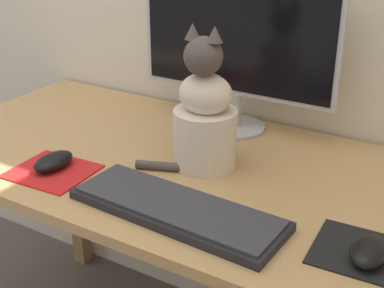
{
  "coord_description": "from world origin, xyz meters",
  "views": [
    {
      "loc": [
        0.59,
        -0.97,
        1.3
      ],
      "look_at": [
        0.07,
        -0.1,
        0.83
      ],
      "focal_mm": 50.0,
      "sensor_mm": 36.0,
      "label": 1
    }
  ],
  "objects_px": {
    "keyboard": "(177,209)",
    "cat": "(204,116)",
    "monitor": "(236,43)",
    "computer_mouse_right": "(369,252)",
    "computer_mouse_left": "(53,161)"
  },
  "relations": [
    {
      "from": "keyboard",
      "to": "cat",
      "type": "height_order",
      "value": "cat"
    },
    {
      "from": "monitor",
      "to": "computer_mouse_right",
      "type": "height_order",
      "value": "monitor"
    },
    {
      "from": "monitor",
      "to": "cat",
      "type": "bearing_deg",
      "value": -80.23
    },
    {
      "from": "keyboard",
      "to": "computer_mouse_right",
      "type": "xyz_separation_m",
      "value": [
        0.37,
        0.04,
        0.01
      ]
    },
    {
      "from": "monitor",
      "to": "cat",
      "type": "xyz_separation_m",
      "value": [
        0.04,
        -0.23,
        -0.11
      ]
    },
    {
      "from": "keyboard",
      "to": "monitor",
      "type": "bearing_deg",
      "value": 105.62
    },
    {
      "from": "computer_mouse_left",
      "to": "computer_mouse_right",
      "type": "xyz_separation_m",
      "value": [
        0.72,
        0.02,
        -0.0
      ]
    },
    {
      "from": "computer_mouse_right",
      "to": "cat",
      "type": "distance_m",
      "value": 0.47
    },
    {
      "from": "keyboard",
      "to": "computer_mouse_right",
      "type": "distance_m",
      "value": 0.37
    },
    {
      "from": "computer_mouse_left",
      "to": "cat",
      "type": "xyz_separation_m",
      "value": [
        0.29,
        0.2,
        0.1
      ]
    },
    {
      "from": "cat",
      "to": "computer_mouse_right",
      "type": "bearing_deg",
      "value": -22.84
    },
    {
      "from": "monitor",
      "to": "cat",
      "type": "height_order",
      "value": "monitor"
    },
    {
      "from": "keyboard",
      "to": "computer_mouse_left",
      "type": "xyz_separation_m",
      "value": [
        -0.35,
        0.02,
        0.01
      ]
    },
    {
      "from": "computer_mouse_left",
      "to": "computer_mouse_right",
      "type": "relative_size",
      "value": 1.08
    },
    {
      "from": "computer_mouse_right",
      "to": "cat",
      "type": "bearing_deg",
      "value": 157.62
    }
  ]
}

